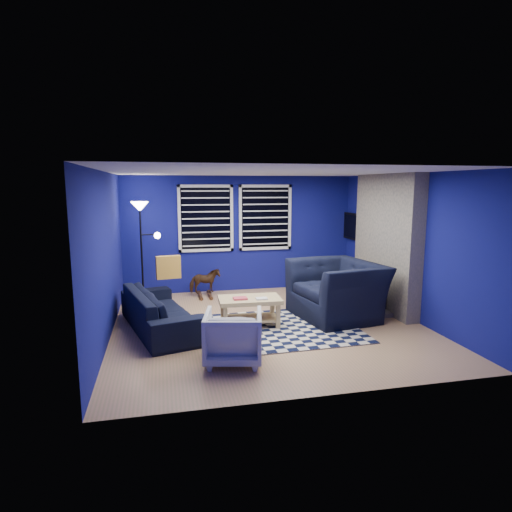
{
  "coord_description": "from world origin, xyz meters",
  "views": [
    {
      "loc": [
        -1.68,
        -6.62,
        2.28
      ],
      "look_at": [
        -0.14,
        0.3,
        1.12
      ],
      "focal_mm": 30.0,
      "sensor_mm": 36.0,
      "label": 1
    }
  ],
  "objects_px": {
    "tv": "(355,227)",
    "cabinet": "(306,279)",
    "sofa": "(161,310)",
    "armchair_big": "(337,290)",
    "coffee_table": "(250,306)",
    "rocking_horse": "(205,281)",
    "armchair_bent": "(233,337)",
    "floor_lamp": "(141,220)"
  },
  "relations": [
    {
      "from": "sofa",
      "to": "coffee_table",
      "type": "height_order",
      "value": "sofa"
    },
    {
      "from": "tv",
      "to": "rocking_horse",
      "type": "distance_m",
      "value": 3.46
    },
    {
      "from": "sofa",
      "to": "rocking_horse",
      "type": "relative_size",
      "value": 3.57
    },
    {
      "from": "cabinet",
      "to": "floor_lamp",
      "type": "distance_m",
      "value": 3.74
    },
    {
      "from": "tv",
      "to": "sofa",
      "type": "relative_size",
      "value": 0.46
    },
    {
      "from": "tv",
      "to": "cabinet",
      "type": "xyz_separation_m",
      "value": [
        -1.03,
        0.18,
        -1.15
      ]
    },
    {
      "from": "tv",
      "to": "armchair_big",
      "type": "relative_size",
      "value": 0.67
    },
    {
      "from": "floor_lamp",
      "to": "rocking_horse",
      "type": "bearing_deg",
      "value": 6.76
    },
    {
      "from": "rocking_horse",
      "to": "coffee_table",
      "type": "xyz_separation_m",
      "value": [
        0.53,
        -2.06,
        0.02
      ]
    },
    {
      "from": "cabinet",
      "to": "coffee_table",
      "type": "bearing_deg",
      "value": -143.28
    },
    {
      "from": "armchair_big",
      "to": "armchair_bent",
      "type": "height_order",
      "value": "armchair_big"
    },
    {
      "from": "tv",
      "to": "coffee_table",
      "type": "bearing_deg",
      "value": -144.06
    },
    {
      "from": "armchair_bent",
      "to": "coffee_table",
      "type": "xyz_separation_m",
      "value": [
        0.5,
        1.36,
        0.0
      ]
    },
    {
      "from": "armchair_bent",
      "to": "tv",
      "type": "bearing_deg",
      "value": -121.65
    },
    {
      "from": "sofa",
      "to": "armchair_bent",
      "type": "xyz_separation_m",
      "value": [
        0.92,
        -1.51,
        0.02
      ]
    },
    {
      "from": "armchair_big",
      "to": "armchair_bent",
      "type": "distance_m",
      "value": 2.59
    },
    {
      "from": "coffee_table",
      "to": "cabinet",
      "type": "height_order",
      "value": "cabinet"
    },
    {
      "from": "armchair_big",
      "to": "cabinet",
      "type": "xyz_separation_m",
      "value": [
        0.13,
        2.02,
        -0.24
      ]
    },
    {
      "from": "armchair_big",
      "to": "floor_lamp",
      "type": "height_order",
      "value": "floor_lamp"
    },
    {
      "from": "sofa",
      "to": "floor_lamp",
      "type": "height_order",
      "value": "floor_lamp"
    },
    {
      "from": "cabinet",
      "to": "tv",
      "type": "bearing_deg",
      "value": -24.81
    },
    {
      "from": "floor_lamp",
      "to": "sofa",
      "type": "bearing_deg",
      "value": -79.7
    },
    {
      "from": "armchair_bent",
      "to": "floor_lamp",
      "type": "bearing_deg",
      "value": -56.75
    },
    {
      "from": "coffee_table",
      "to": "cabinet",
      "type": "distance_m",
      "value": 2.78
    },
    {
      "from": "sofa",
      "to": "rocking_horse",
      "type": "xyz_separation_m",
      "value": [
        0.89,
        1.9,
        0.01
      ]
    },
    {
      "from": "sofa",
      "to": "coffee_table",
      "type": "xyz_separation_m",
      "value": [
        1.42,
        -0.16,
        0.03
      ]
    },
    {
      "from": "tv",
      "to": "floor_lamp",
      "type": "relative_size",
      "value": 0.5
    },
    {
      "from": "armchair_big",
      "to": "rocking_horse",
      "type": "height_order",
      "value": "armchair_big"
    },
    {
      "from": "rocking_horse",
      "to": "coffee_table",
      "type": "height_order",
      "value": "rocking_horse"
    },
    {
      "from": "floor_lamp",
      "to": "armchair_big",
      "type": "bearing_deg",
      "value": -27.67
    },
    {
      "from": "tv",
      "to": "floor_lamp",
      "type": "height_order",
      "value": "floor_lamp"
    },
    {
      "from": "armchair_bent",
      "to": "cabinet",
      "type": "bearing_deg",
      "value": -109.7
    },
    {
      "from": "armchair_big",
      "to": "cabinet",
      "type": "relative_size",
      "value": 2.36
    },
    {
      "from": "sofa",
      "to": "armchair_big",
      "type": "distance_m",
      "value": 3.02
    },
    {
      "from": "cabinet",
      "to": "armchair_big",
      "type": "bearing_deg",
      "value": -108.69
    },
    {
      "from": "tv",
      "to": "armchair_big",
      "type": "xyz_separation_m",
      "value": [
        -1.17,
        -1.84,
        -0.91
      ]
    },
    {
      "from": "cabinet",
      "to": "floor_lamp",
      "type": "xyz_separation_m",
      "value": [
        -3.47,
        -0.27,
        1.38
      ]
    },
    {
      "from": "tv",
      "to": "armchair_bent",
      "type": "height_order",
      "value": "tv"
    },
    {
      "from": "tv",
      "to": "cabinet",
      "type": "relative_size",
      "value": 1.58
    },
    {
      "from": "tv",
      "to": "rocking_horse",
      "type": "xyz_separation_m",
      "value": [
        -3.29,
        0.05,
        -1.07
      ]
    },
    {
      "from": "floor_lamp",
      "to": "cabinet",
      "type": "bearing_deg",
      "value": 4.45
    },
    {
      "from": "sofa",
      "to": "coffee_table",
      "type": "relative_size",
      "value": 2.12
    }
  ]
}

